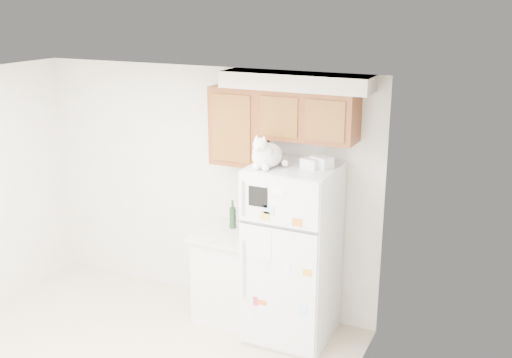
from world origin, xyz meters
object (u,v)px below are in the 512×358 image
Objects in this scene: storage_box_front at (310,163)px; bottle_green at (233,214)px; storage_box_back at (322,162)px; refrigerator at (292,254)px; cat at (266,154)px; bottle_amber at (243,216)px; base_counter at (231,274)px.

storage_box_front reaches higher than bottle_green.
storage_box_back is 1.19m from bottle_green.
refrigerator is 3.68× the size of cat.
bottle_amber is at bearing 163.58° from refrigerator.
bottle_amber is at bearing -163.26° from storage_box_back.
bottle_green is 0.13m from bottle_amber.
bottle_green is at bearing 172.36° from bottle_amber.
refrigerator is 0.79m from base_counter.
storage_box_front is (0.85, -0.08, 1.28)m from base_counter.
refrigerator is 1.00m from cat.
storage_box_back is 0.62× the size of bottle_amber.
cat reaches higher than refrigerator.
base_counter is 0.62m from bottle_amber.
cat is at bearing -33.87° from bottle_green.
refrigerator is at bearing -16.42° from bottle_amber.
cat is at bearing -145.96° from storage_box_front.
base_counter is 6.13× the size of storage_box_front.
refrigerator is 0.93m from storage_box_back.
bottle_amber is at bearing -7.64° from bottle_green.
cat is at bearing -129.51° from storage_box_back.
cat is 1.59× the size of bottle_green.
bottle_amber is (-0.60, 0.18, 0.22)m from refrigerator.
bottle_amber reaches higher than bottle_green.
bottle_green is at bearing -163.22° from storage_box_back.
base_counter is 1.99× the size of cat.
bottle_green is at bearing 165.06° from refrigerator.
bottle_amber is (-0.76, 0.19, -0.68)m from storage_box_front.
refrigerator is at bearing -141.23° from storage_box_back.
bottle_green is (-0.96, 0.13, -0.68)m from storage_box_back.
cat is 0.40m from storage_box_front.
base_counter is 1.46m from cat.
storage_box_front reaches higher than base_counter.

